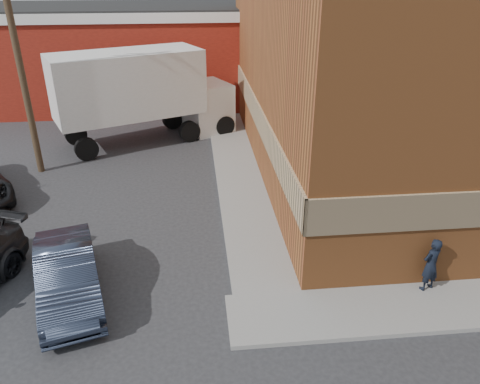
{
  "coord_description": "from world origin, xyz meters",
  "views": [
    {
      "loc": [
        -1.09,
        -9.58,
        7.8
      ],
      "look_at": [
        0.22,
        3.26,
        1.45
      ],
      "focal_mm": 35.0,
      "sensor_mm": 36.0,
      "label": 1
    }
  ],
  "objects_px": {
    "man": "(431,265)",
    "box_truck": "(146,90)",
    "brick_building": "(429,48)",
    "utility_pole": "(18,54)",
    "warehouse": "(109,54)",
    "sedan": "(68,275)"
  },
  "relations": [
    {
      "from": "warehouse",
      "to": "sedan",
      "type": "xyz_separation_m",
      "value": [
        1.54,
        -19.5,
        -2.13
      ]
    },
    {
      "from": "box_truck",
      "to": "utility_pole",
      "type": "bearing_deg",
      "value": -164.97
    },
    {
      "from": "utility_pole",
      "to": "box_truck",
      "type": "distance_m",
      "value": 5.9
    },
    {
      "from": "brick_building",
      "to": "box_truck",
      "type": "height_order",
      "value": "brick_building"
    },
    {
      "from": "warehouse",
      "to": "box_truck",
      "type": "relative_size",
      "value": 1.82
    },
    {
      "from": "man",
      "to": "sedan",
      "type": "relative_size",
      "value": 0.36
    },
    {
      "from": "brick_building",
      "to": "sedan",
      "type": "xyz_separation_m",
      "value": [
        -12.95,
        -8.5,
        -4.0
      ]
    },
    {
      "from": "warehouse",
      "to": "man",
      "type": "bearing_deg",
      "value": -62.0
    },
    {
      "from": "man",
      "to": "box_truck",
      "type": "relative_size",
      "value": 0.17
    },
    {
      "from": "brick_building",
      "to": "box_truck",
      "type": "distance_m",
      "value": 12.4
    },
    {
      "from": "utility_pole",
      "to": "brick_building",
      "type": "bearing_deg",
      "value": -0.02
    },
    {
      "from": "man",
      "to": "utility_pole",
      "type": "bearing_deg",
      "value": -59.35
    },
    {
      "from": "sedan",
      "to": "box_truck",
      "type": "distance_m",
      "value": 12.06
    },
    {
      "from": "brick_building",
      "to": "utility_pole",
      "type": "relative_size",
      "value": 2.03
    },
    {
      "from": "utility_pole",
      "to": "box_truck",
      "type": "bearing_deg",
      "value": 38.27
    },
    {
      "from": "warehouse",
      "to": "sedan",
      "type": "height_order",
      "value": "warehouse"
    },
    {
      "from": "brick_building",
      "to": "man",
      "type": "distance_m",
      "value": 10.67
    },
    {
      "from": "brick_building",
      "to": "warehouse",
      "type": "relative_size",
      "value": 1.12
    },
    {
      "from": "brick_building",
      "to": "man",
      "type": "relative_size",
      "value": 12.18
    },
    {
      "from": "brick_building",
      "to": "warehouse",
      "type": "distance_m",
      "value": 18.3
    },
    {
      "from": "warehouse",
      "to": "utility_pole",
      "type": "height_order",
      "value": "utility_pole"
    },
    {
      "from": "warehouse",
      "to": "man",
      "type": "xyz_separation_m",
      "value": [
        10.77,
        -20.25,
        -1.94
      ]
    }
  ]
}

